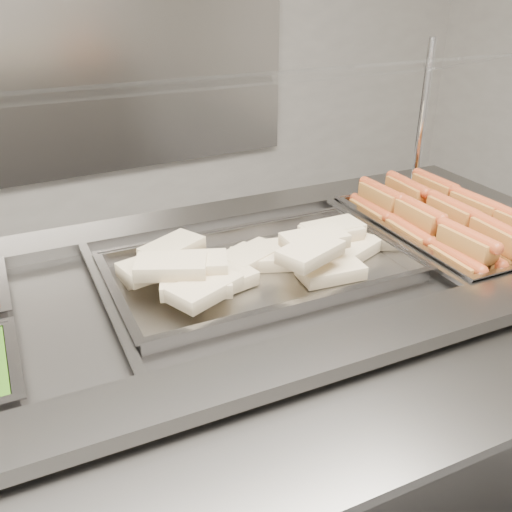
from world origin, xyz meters
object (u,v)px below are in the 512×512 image
steam_counter (239,417)px  pan_hotdogs (444,237)px  pan_wraps (260,274)px  sneeze_guard (197,92)px

steam_counter → pan_hotdogs: (0.68, -0.05, 0.45)m
steam_counter → pan_wraps: 0.47m
sneeze_guard → pan_hotdogs: sneeze_guard is taller
sneeze_guard → pan_wraps: 0.49m
steam_counter → pan_wraps: bearing=-3.8°
pan_hotdogs → pan_wraps: same height
steam_counter → sneeze_guard: (0.02, 0.24, 0.89)m
steam_counter → pan_wraps: size_ratio=2.74×
pan_wraps → pan_hotdogs: bearing=-3.8°
steam_counter → pan_hotdogs: pan_hotdogs is taller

